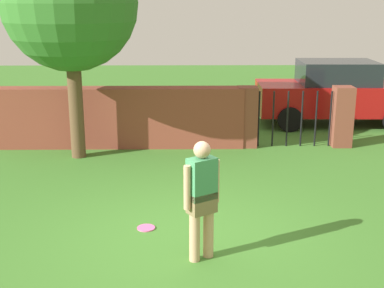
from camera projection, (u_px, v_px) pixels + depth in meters
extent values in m
plane|color=#3D7528|center=(186.00, 238.00, 7.59)|extent=(40.00, 40.00, 0.00)
cube|color=brown|center=(121.00, 117.00, 12.07)|extent=(5.63, 0.50, 1.39)
cylinder|color=brown|center=(76.00, 101.00, 11.15)|extent=(0.31, 0.31, 2.49)
sphere|color=#337028|center=(70.00, 3.00, 10.60)|extent=(2.77, 2.77, 2.77)
cylinder|color=tan|center=(195.00, 231.00, 6.84)|extent=(0.14, 0.14, 0.85)
cylinder|color=tan|center=(208.00, 227.00, 6.96)|extent=(0.14, 0.14, 0.85)
cube|color=olive|center=(202.00, 202.00, 6.80)|extent=(0.42, 0.38, 0.28)
cube|color=#3F8C59|center=(202.00, 179.00, 6.71)|extent=(0.42, 0.38, 0.55)
sphere|color=tan|center=(202.00, 150.00, 6.61)|extent=(0.22, 0.22, 0.22)
cylinder|color=tan|center=(187.00, 188.00, 6.61)|extent=(0.09, 0.09, 0.58)
cylinder|color=tan|center=(216.00, 181.00, 6.85)|extent=(0.09, 0.09, 0.58)
cube|color=brown|center=(247.00, 117.00, 12.10)|extent=(0.44, 0.44, 1.40)
cube|color=brown|center=(342.00, 117.00, 12.13)|extent=(0.44, 0.44, 1.40)
cylinder|color=black|center=(259.00, 119.00, 12.12)|extent=(0.04, 0.04, 1.30)
cylinder|color=black|center=(273.00, 119.00, 12.12)|extent=(0.04, 0.04, 1.30)
cylinder|color=black|center=(287.00, 119.00, 12.13)|extent=(0.04, 0.04, 1.30)
cylinder|color=black|center=(302.00, 119.00, 12.13)|extent=(0.04, 0.04, 1.30)
cylinder|color=black|center=(316.00, 119.00, 12.14)|extent=(0.04, 0.04, 1.30)
cylinder|color=black|center=(330.00, 119.00, 12.14)|extent=(0.04, 0.04, 1.30)
cube|color=#A51111|center=(335.00, 98.00, 14.26)|extent=(4.23, 1.78, 0.80)
cube|color=#1E2328|center=(337.00, 72.00, 14.08)|extent=(2.03, 1.54, 0.60)
cylinder|color=black|center=(290.00, 119.00, 13.56)|extent=(0.64, 0.23, 0.64)
cylinder|color=black|center=(280.00, 106.00, 15.20)|extent=(0.64, 0.23, 0.64)
cylinder|color=black|center=(374.00, 106.00, 15.18)|extent=(0.64, 0.23, 0.64)
cylinder|color=pink|center=(146.00, 228.00, 7.91)|extent=(0.27, 0.27, 0.02)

